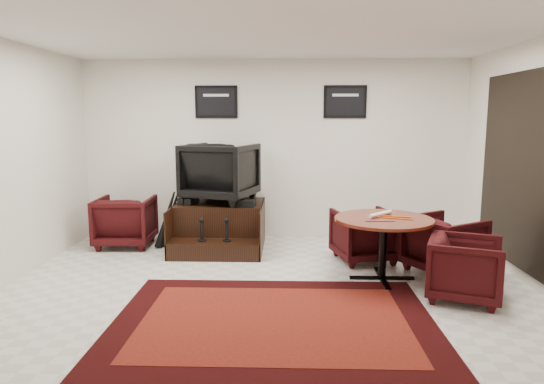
{
  "coord_description": "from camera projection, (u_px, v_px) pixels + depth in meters",
  "views": [
    {
      "loc": [
        0.2,
        -5.15,
        1.92
      ],
      "look_at": [
        0.02,
        0.9,
        0.98
      ],
      "focal_mm": 32.0,
      "sensor_mm": 36.0,
      "label": 1
    }
  ],
  "objects": [
    {
      "name": "shine_chair",
      "position": [
        220.0,
        169.0,
        7.18
      ],
      "size": [
        1.16,
        1.12,
        0.98
      ],
      "primitive_type": "imported",
      "rotation": [
        0.0,
        0.0,
        2.85
      ],
      "color": "black",
      "rests_on": "shine_podium"
    },
    {
      "name": "shine_podium",
      "position": [
        220.0,
        227.0,
        7.18
      ],
      "size": [
        1.29,
        1.32,
        0.66
      ],
      "color": "black",
      "rests_on": "ground"
    },
    {
      "name": "table_chair_window",
      "position": [
        444.0,
        241.0,
        6.0
      ],
      "size": [
        1.01,
        1.03,
        0.79
      ],
      "primitive_type": "imported",
      "rotation": [
        0.0,
        0.0,
        2.13
      ],
      "color": "black",
      "rests_on": "ground"
    },
    {
      "name": "room_shell",
      "position": [
        306.0,
        129.0,
        5.22
      ],
      "size": [
        6.02,
        5.02,
        2.81
      ],
      "color": "white",
      "rests_on": "ground"
    },
    {
      "name": "area_rug",
      "position": [
        274.0,
        321.0,
        4.58
      ],
      "size": [
        3.05,
        2.29,
        0.01
      ],
      "color": "black",
      "rests_on": "ground"
    },
    {
      "name": "paper_roll",
      "position": [
        380.0,
        214.0,
        5.78
      ],
      "size": [
        0.33,
        0.33,
        0.05
      ],
      "primitive_type": "cylinder",
      "rotation": [
        0.0,
        1.57,
        0.78
      ],
      "color": "white",
      "rests_on": "meeting_table"
    },
    {
      "name": "table_chair_back",
      "position": [
        364.0,
        233.0,
        6.49
      ],
      "size": [
        0.89,
        0.86,
        0.76
      ],
      "primitive_type": "imported",
      "rotation": [
        0.0,
        0.0,
        3.39
      ],
      "color": "black",
      "rests_on": "ground"
    },
    {
      "name": "umbrella_black",
      "position": [
        166.0,
        219.0,
        7.09
      ],
      "size": [
        0.33,
        0.12,
        0.88
      ],
      "primitive_type": null,
      "color": "black",
      "rests_on": "ground"
    },
    {
      "name": "table_clutter",
      "position": [
        390.0,
        218.0,
        5.65
      ],
      "size": [
        0.57,
        0.33,
        0.01
      ],
      "color": "#D8550C",
      "rests_on": "meeting_table"
    },
    {
      "name": "polish_kit",
      "position": [
        245.0,
        203.0,
        6.85
      ],
      "size": [
        0.29,
        0.22,
        0.09
      ],
      "primitive_type": "cube",
      "rotation": [
        0.0,
        0.0,
        -0.14
      ],
      "color": "black",
      "rests_on": "shine_podium"
    },
    {
      "name": "armchair_side",
      "position": [
        125.0,
        219.0,
        7.24
      ],
      "size": [
        0.82,
        0.77,
        0.82
      ],
      "primitive_type": "imported",
      "rotation": [
        0.0,
        0.0,
        3.17
      ],
      "color": "black",
      "rests_on": "ground"
    },
    {
      "name": "table_chair_corner",
      "position": [
        465.0,
        266.0,
        5.1
      ],
      "size": [
        0.89,
        0.91,
        0.74
      ],
      "primitive_type": "imported",
      "rotation": [
        0.0,
        0.0,
        1.21
      ],
      "color": "black",
      "rests_on": "ground"
    },
    {
      "name": "meeting_table",
      "position": [
        384.0,
        226.0,
        5.69
      ],
      "size": [
        1.14,
        1.14,
        0.75
      ],
      "color": "#4A130A",
      "rests_on": "ground"
    },
    {
      "name": "ground",
      "position": [
        268.0,
        291.0,
        5.39
      ],
      "size": [
        6.0,
        6.0,
        0.0
      ],
      "primitive_type": "plane",
      "color": "silver",
      "rests_on": "ground"
    },
    {
      "name": "umbrella_hooked",
      "position": [
        170.0,
        219.0,
        7.16
      ],
      "size": [
        0.31,
        0.12,
        0.84
      ],
      "primitive_type": null,
      "color": "black",
      "rests_on": "ground"
    },
    {
      "name": "shoes_pair",
      "position": [
        188.0,
        201.0,
        7.04
      ],
      "size": [
        0.29,
        0.32,
        0.1
      ],
      "color": "black",
      "rests_on": "shine_podium"
    }
  ]
}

